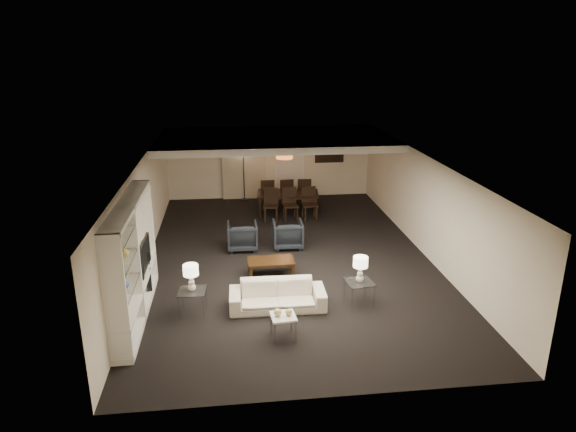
# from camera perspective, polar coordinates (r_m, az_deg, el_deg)

# --- Properties ---
(floor) EXTENTS (11.00, 11.00, 0.00)m
(floor) POSITION_cam_1_polar(r_m,az_deg,el_deg) (13.07, 0.00, -4.58)
(floor) COLOR black
(floor) RESTS_ON ground
(ceiling) EXTENTS (7.00, 11.00, 0.02)m
(ceiling) POSITION_cam_1_polar(r_m,az_deg,el_deg) (12.30, 0.00, 6.19)
(ceiling) COLOR silver
(ceiling) RESTS_ON ground
(wall_back) EXTENTS (7.00, 0.02, 2.50)m
(wall_back) POSITION_cam_1_polar(r_m,az_deg,el_deg) (17.92, -2.07, 6.01)
(wall_back) COLOR beige
(wall_back) RESTS_ON ground
(wall_front) EXTENTS (7.00, 0.02, 2.50)m
(wall_front) POSITION_cam_1_polar(r_m,az_deg,el_deg) (7.64, 4.93, -12.01)
(wall_front) COLOR beige
(wall_front) RESTS_ON ground
(wall_left) EXTENTS (0.02, 11.00, 2.50)m
(wall_left) POSITION_cam_1_polar(r_m,az_deg,el_deg) (12.73, -15.85, 0.06)
(wall_left) COLOR beige
(wall_left) RESTS_ON ground
(wall_right) EXTENTS (0.02, 11.00, 2.50)m
(wall_right) POSITION_cam_1_polar(r_m,az_deg,el_deg) (13.48, 14.95, 1.16)
(wall_right) COLOR beige
(wall_right) RESTS_ON ground
(ceiling_soffit) EXTENTS (7.00, 4.00, 0.20)m
(ceiling_soffit) POSITION_cam_1_polar(r_m,az_deg,el_deg) (15.74, -1.50, 8.53)
(ceiling_soffit) COLOR silver
(ceiling_soffit) RESTS_ON ceiling
(curtains) EXTENTS (1.50, 0.12, 2.40)m
(curtains) POSITION_cam_1_polar(r_m,az_deg,el_deg) (17.80, -4.94, 5.70)
(curtains) COLOR beige
(curtains) RESTS_ON wall_back
(door) EXTENTS (0.90, 0.05, 2.10)m
(door) POSITION_cam_1_polar(r_m,az_deg,el_deg) (18.00, 0.18, 5.42)
(door) COLOR silver
(door) RESTS_ON wall_back
(painting) EXTENTS (0.95, 0.04, 0.65)m
(painting) POSITION_cam_1_polar(r_m,az_deg,el_deg) (18.10, 4.62, 7.06)
(painting) COLOR #142D38
(painting) RESTS_ON wall_back
(media_unit) EXTENTS (0.38, 3.40, 2.35)m
(media_unit) POSITION_cam_1_polar(r_m,az_deg,el_deg) (10.32, -16.87, -4.84)
(media_unit) COLOR white
(media_unit) RESTS_ON wall_left
(pendant_light) EXTENTS (0.52, 0.52, 0.24)m
(pendant_light) POSITION_cam_1_polar(r_m,az_deg,el_deg) (15.86, -0.40, 6.85)
(pendant_light) COLOR #D8591E
(pendant_light) RESTS_ON ceiling_soffit
(sofa) EXTENTS (1.96, 0.80, 0.57)m
(sofa) POSITION_cam_1_polar(r_m,az_deg,el_deg) (10.54, -1.19, -8.83)
(sofa) COLOR beige
(sofa) RESTS_ON floor
(coffee_table) EXTENTS (1.08, 0.65, 0.38)m
(coffee_table) POSITION_cam_1_polar(r_m,az_deg,el_deg) (12.02, -1.93, -5.74)
(coffee_table) COLOR black
(coffee_table) RESTS_ON floor
(armchair_left) EXTENTS (0.77, 0.80, 0.72)m
(armchair_left) POSITION_cam_1_polar(r_m,az_deg,el_deg) (13.49, -5.09, -2.24)
(armchair_left) COLOR black
(armchair_left) RESTS_ON floor
(armchair_right) EXTENTS (0.79, 0.81, 0.72)m
(armchair_right) POSITION_cam_1_polar(r_m,az_deg,el_deg) (13.57, -0.02, -2.04)
(armchair_right) COLOR black
(armchair_right) RESTS_ON floor
(side_table_left) EXTENTS (0.57, 0.57, 0.50)m
(side_table_left) POSITION_cam_1_polar(r_m,az_deg,el_deg) (10.55, -10.54, -9.35)
(side_table_left) COLOR white
(side_table_left) RESTS_ON floor
(side_table_right) EXTENTS (0.59, 0.59, 0.50)m
(side_table_right) POSITION_cam_1_polar(r_m,az_deg,el_deg) (10.83, 7.90, -8.43)
(side_table_right) COLOR silver
(side_table_right) RESTS_ON floor
(table_lamp_left) EXTENTS (0.31, 0.31, 0.55)m
(table_lamp_left) POSITION_cam_1_polar(r_m,az_deg,el_deg) (10.32, -10.71, -6.77)
(table_lamp_left) COLOR beige
(table_lamp_left) RESTS_ON side_table_left
(table_lamp_right) EXTENTS (0.32, 0.32, 0.55)m
(table_lamp_right) POSITION_cam_1_polar(r_m,az_deg,el_deg) (10.60, 8.02, -5.91)
(table_lamp_right) COLOR #F2EDCC
(table_lamp_right) RESTS_ON side_table_right
(marble_table) EXTENTS (0.48, 0.48, 0.44)m
(marble_table) POSITION_cam_1_polar(r_m,az_deg,el_deg) (9.61, -0.53, -12.15)
(marble_table) COLOR silver
(marble_table) RESTS_ON floor
(gold_gourd_a) EXTENTS (0.14, 0.14, 0.14)m
(gold_gourd_a) POSITION_cam_1_polar(r_m,az_deg,el_deg) (9.46, -1.15, -10.66)
(gold_gourd_a) COLOR #DCC174
(gold_gourd_a) RESTS_ON marble_table
(gold_gourd_b) EXTENTS (0.12, 0.12, 0.12)m
(gold_gourd_b) POSITION_cam_1_polar(r_m,az_deg,el_deg) (9.48, 0.07, -10.64)
(gold_gourd_b) COLOR tan
(gold_gourd_b) RESTS_ON marble_table
(television) EXTENTS (1.07, 0.14, 0.62)m
(television) POSITION_cam_1_polar(r_m,az_deg,el_deg) (10.86, -16.18, -4.25)
(television) COLOR black
(television) RESTS_ON media_unit
(vase_blue) EXTENTS (0.17, 0.17, 0.18)m
(vase_blue) POSITION_cam_1_polar(r_m,az_deg,el_deg) (9.51, -17.76, -7.16)
(vase_blue) COLOR #263DA5
(vase_blue) RESTS_ON media_unit
(vase_amber) EXTENTS (0.18, 0.18, 0.19)m
(vase_amber) POSITION_cam_1_polar(r_m,az_deg,el_deg) (9.52, -17.80, -3.80)
(vase_amber) COLOR gold
(vase_amber) RESTS_ON media_unit
(floor_speaker) EXTENTS (0.14, 0.14, 1.02)m
(floor_speaker) POSITION_cam_1_polar(r_m,az_deg,el_deg) (11.34, -15.31, -6.22)
(floor_speaker) COLOR black
(floor_speaker) RESTS_ON floor
(dining_table) EXTENTS (2.03, 1.29, 0.67)m
(dining_table) POSITION_cam_1_polar(r_m,az_deg,el_deg) (16.28, -0.02, 1.41)
(dining_table) COLOR black
(dining_table) RESTS_ON floor
(chair_nl) EXTENTS (0.52, 0.52, 1.00)m
(chair_nl) POSITION_cam_1_polar(r_m,az_deg,el_deg) (15.56, -1.93, 1.20)
(chair_nl) COLOR black
(chair_nl) RESTS_ON floor
(chair_nm) EXTENTS (0.50, 0.50, 1.00)m
(chair_nm) POSITION_cam_1_polar(r_m,az_deg,el_deg) (15.62, 0.26, 1.28)
(chair_nm) COLOR black
(chair_nm) RESTS_ON floor
(chair_nr) EXTENTS (0.50, 0.50, 1.00)m
(chair_nr) POSITION_cam_1_polar(r_m,az_deg,el_deg) (15.70, 2.44, 1.36)
(chair_nr) COLOR black
(chair_nr) RESTS_ON floor
(chair_fl) EXTENTS (0.47, 0.47, 1.00)m
(chair_fl) POSITION_cam_1_polar(r_m,az_deg,el_deg) (16.80, -2.31, 2.51)
(chair_fl) COLOR black
(chair_fl) RESTS_ON floor
(chair_fm) EXTENTS (0.50, 0.50, 1.00)m
(chair_fm) POSITION_cam_1_polar(r_m,az_deg,el_deg) (16.86, -0.27, 2.58)
(chair_fm) COLOR black
(chair_fm) RESTS_ON floor
(chair_fr) EXTENTS (0.47, 0.47, 1.00)m
(chair_fr) POSITION_cam_1_polar(r_m,az_deg,el_deg) (16.93, 1.75, 2.64)
(chair_fr) COLOR black
(chair_fr) RESTS_ON floor
(floor_lamp) EXTENTS (0.36, 0.36, 1.88)m
(floor_lamp) POSITION_cam_1_polar(r_m,az_deg,el_deg) (17.65, -4.93, 4.72)
(floor_lamp) COLOR black
(floor_lamp) RESTS_ON floor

